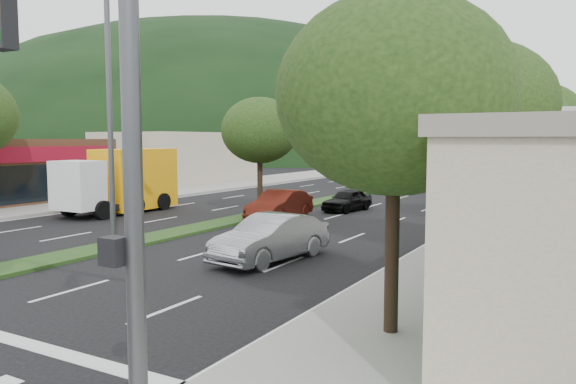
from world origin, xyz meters
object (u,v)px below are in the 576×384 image
Objects in this scene: tree_r_d at (539,119)px; streetlight_mid at (371,118)px; tree_r_a at (395,95)px; car_queue_d at (475,188)px; box_truck at (123,183)px; tree_r_b at (478,105)px; tree_r_c at (515,122)px; tree_r_e at (553,127)px; motorhome at (503,171)px; tree_med_near at (260,130)px; traffic_signal at (42,88)px; car_queue_e at (436,181)px; streetlight_near at (113,94)px; car_queue_a at (347,200)px; car_queue_c at (280,205)px; sedan_silver at (271,238)px; car_queue_b at (463,196)px; tree_med_far at (413,128)px.

tree_r_d is 0.72× the size of streetlight_mid.
car_queue_d is at bearing 98.03° from tree_r_a.
box_truck reaches higher than car_queue_d.
box_truck is at bearing 169.56° from tree_r_b.
tree_r_c is 0.97× the size of tree_r_e.
tree_med_near is at bearing -113.59° from motorhome.
car_queue_d is at bearing -99.13° from motorhome.
streetlight_mid is at bearing 104.33° from traffic_signal.
tree_med_near is 1.45× the size of car_queue_e.
streetlight_near reaches higher than box_truck.
tree_r_a reaches higher than tree_r_c.
tree_r_b is at bearing -73.73° from car_queue_e.
streetlight_mid reaches higher than tree_med_near.
streetlight_near reaches higher than car_queue_a.
streetlight_mid reaches higher than car_queue_e.
car_queue_c is at bearing -109.41° from car_queue_d.
car_queue_d is (1.87, 23.09, -0.04)m from sedan_silver.
car_queue_d is (-3.96, 28.05, -4.11)m from tree_r_a.
tree_r_e is at bearing 90.00° from tree_r_d.
car_queue_e is at bearing 80.15° from car_queue_c.
streetlight_near is 11.32m from box_truck.
tree_med_near is at bearing -90.78° from streetlight_mid.
motorhome is at bearing 90.04° from traffic_signal.
traffic_signal reaches higher than car_queue_b.
tree_r_c is 1.43× the size of car_queue_c.
streetlight_mid reaches higher than car_queue_a.
car_queue_a is at bearing 110.40° from sedan_silver.
tree_r_b is at bearing -90.00° from tree_r_e.
box_truck is at bearing -143.10° from tree_r_d.
car_queue_d reaches higher than car_queue_b.
traffic_signal reaches higher than car_queue_d.
streetlight_mid is (0.21, -11.00, 0.58)m from tree_med_far.
tree_r_a is at bearing -18.73° from streetlight_near.
box_truck reaches higher than car_queue_c.
car_queue_a is at bearing -109.56° from motorhome.
car_queue_c is at bearing -114.06° from tree_r_e.
streetlight_near is (-11.79, -12.00, 0.84)m from tree_r_c.
car_queue_b is at bearing 117.34° from tree_r_c.
tree_r_c is 1.56× the size of car_queue_e.
streetlight_mid is (-11.79, 21.00, 0.55)m from tree_r_b.
tree_med_far is (0.00, 26.00, 0.58)m from tree_med_near.
tree_r_d reaches higher than box_truck.
tree_med_far reaches higher than tree_r_e.
streetlight_mid is at bearing -114.14° from box_truck.
tree_med_far is at bearing 90.00° from tree_med_near.
car_queue_e is (-7.90, 33.05, -4.11)m from tree_r_a.
tree_r_e is 1.85× the size of car_queue_a.
streetlight_near reaches higher than car_queue_d.
car_queue_a is at bearing -149.03° from box_truck.
tree_r_a reaches higher than motorhome.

